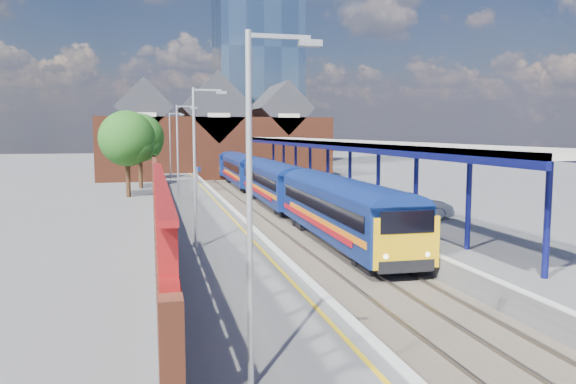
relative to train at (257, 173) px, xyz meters
name	(u,v)px	position (x,y,z in m)	size (l,w,h in m)	color
ground	(249,201)	(-1.49, -4.50, -2.12)	(240.00, 240.00, 0.00)	#5B5B5E
ballast_bed	(273,218)	(-1.49, -14.50, -2.09)	(6.00, 76.00, 0.06)	#473D33
rails	(273,217)	(-1.49, -14.50, -2.00)	(4.51, 76.00, 0.14)	slate
left_platform	(195,214)	(-6.99, -14.50, -1.62)	(5.00, 76.00, 1.00)	#565659
right_platform	(353,209)	(4.51, -14.50, -1.62)	(6.00, 76.00, 1.00)	#565659
coping_left	(229,205)	(-4.64, -14.50, -1.10)	(0.30, 76.00, 0.05)	silver
coping_right	(316,203)	(1.66, -14.50, -1.10)	(0.30, 76.00, 0.05)	silver
yellow_line	(220,206)	(-5.24, -14.50, -1.12)	(0.14, 76.00, 0.01)	yellow
train	(257,173)	(0.00, 0.00, 0.00)	(3.08, 65.94, 3.45)	navy
canopy	(338,143)	(3.99, -12.55, 3.13)	(4.50, 52.00, 4.48)	#0D1150
lamp_post_a	(256,190)	(-7.86, -42.50, 2.87)	(1.48, 0.18, 7.00)	#A5A8AA
lamp_post_b	(198,158)	(-7.86, -28.50, 2.87)	(1.48, 0.18, 7.00)	#A5A8AA
lamp_post_c	(179,148)	(-7.86, -12.50, 2.87)	(1.48, 0.18, 7.00)	#A5A8AA
lamp_post_d	(171,143)	(-7.86, 3.50, 2.87)	(1.48, 0.18, 7.00)	#A5A8AA
platform_sign	(197,177)	(-6.49, -10.50, 0.57)	(0.55, 0.08, 2.50)	#A5A8AA
brick_wall	(156,197)	(-9.59, -20.96, 0.33)	(0.35, 50.00, 3.86)	#622A19
station_building	(214,137)	(-1.49, 23.50, 3.33)	(30.00, 12.12, 13.78)	#622A19
glass_tower	(256,51)	(8.51, 45.50, 18.08)	(14.20, 14.20, 40.30)	#435873
tree_near	(129,140)	(-11.84, 1.41, 3.23)	(5.20, 5.20, 8.10)	#382314
tree_far	(141,139)	(-10.84, 9.41, 3.23)	(5.20, 5.20, 8.10)	#382314
parked_car_silver	(414,206)	(5.30, -22.73, -0.39)	(1.55, 4.44, 1.46)	#B5B4B9
parked_car_dark	(389,200)	(5.14, -19.44, -0.43)	(1.93, 4.75, 1.38)	black
parked_car_blue	(363,194)	(5.05, -15.00, -0.50)	(2.06, 4.47, 1.24)	navy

